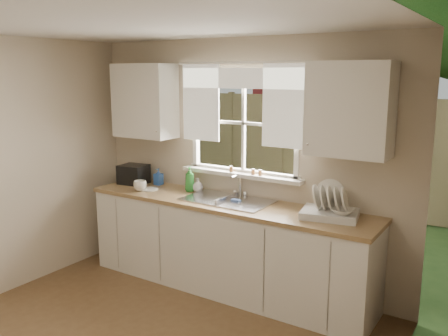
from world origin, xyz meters
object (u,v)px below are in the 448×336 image
Objects in this scene: dish_rack at (330,209)px; cup at (140,186)px; black_appliance at (134,174)px; soap_bottle_a at (190,179)px.

cup is at bearing -174.69° from dish_rack.
cup is 0.47× the size of black_appliance.
soap_bottle_a is at bearing 177.12° from dish_rack.
black_appliance is (-0.76, -0.05, -0.03)m from soap_bottle_a.
soap_bottle_a reaches higher than cup.
soap_bottle_a is 1.90× the size of cup.
dish_rack is at bearing -14.77° from soap_bottle_a.
dish_rack is 3.87× the size of cup.
cup is (-0.46, -0.27, -0.08)m from soap_bottle_a.
cup is at bearing -43.44° from black_appliance.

